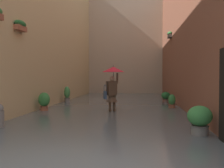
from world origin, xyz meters
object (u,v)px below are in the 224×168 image
object	(u,v)px
potted_plant_far_left	(166,97)
potted_plant_far_right	(67,95)
potted_plant_mid_left	(172,102)
potted_plant_mid_right	(44,101)
person_wading	(113,81)
potted_plant_near_left	(200,120)

from	to	relation	value
potted_plant_far_left	potted_plant_far_right	world-z (taller)	potted_plant_far_right
potted_plant_mid_left	potted_plant_far_left	world-z (taller)	potted_plant_mid_left
potted_plant_far_left	potted_plant_mid_right	xyz separation A→B (m)	(5.49, 4.50, 0.12)
person_wading	potted_plant_far_right	distance (m)	4.67
potted_plant_mid_left	potted_plant_far_left	xyz separation A→B (m)	(-0.00, -2.93, 0.01)
potted_plant_mid_left	potted_plant_far_right	xyz separation A→B (m)	(5.49, -2.05, 0.14)
potted_plant_far_left	potted_plant_mid_left	bearing A→B (deg)	89.93
potted_plant_mid_right	potted_plant_mid_left	bearing A→B (deg)	-164.01
potted_plant_mid_left	potted_plant_mid_right	bearing A→B (deg)	15.99
person_wading	potted_plant_far_left	xyz separation A→B (m)	(-2.59, -4.44, -0.99)
person_wading	potted_plant_near_left	bearing A→B (deg)	121.26
potted_plant_far_left	potted_plant_near_left	bearing A→B (deg)	89.99
potted_plant_far_left	potted_plant_mid_right	world-z (taller)	potted_plant_mid_right
potted_plant_far_right	potted_plant_near_left	xyz separation A→B (m)	(-5.49, 7.82, -0.04)
potted_plant_far_left	potted_plant_near_left	distance (m)	8.70
potted_plant_mid_right	potted_plant_near_left	bearing A→B (deg)	142.57
potted_plant_mid_right	potted_plant_near_left	size ratio (longest dim) A/B	1.05
potted_plant_mid_left	potted_plant_near_left	bearing A→B (deg)	90.03
person_wading	potted_plant_mid_left	bearing A→B (deg)	-149.71
person_wading	potted_plant_far_right	bearing A→B (deg)	-50.80
person_wading	potted_plant_mid_right	size ratio (longest dim) A/B	2.30
potted_plant_mid_left	potted_plant_near_left	xyz separation A→B (m)	(-0.00, 5.77, 0.11)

